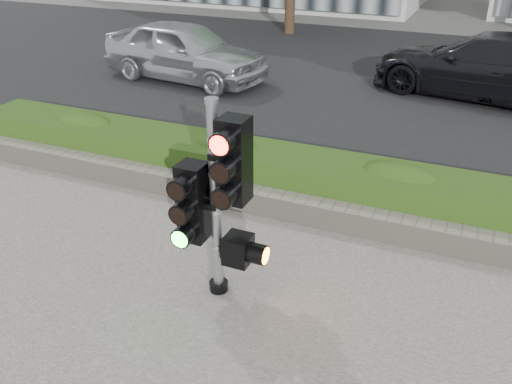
# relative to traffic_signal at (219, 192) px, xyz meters

# --- Properties ---
(ground) EXTENTS (120.00, 120.00, 0.00)m
(ground) POSITION_rel_traffic_signal_xyz_m (0.04, -0.01, -1.32)
(ground) COLOR #51514C
(ground) RESTS_ON ground
(road) EXTENTS (60.00, 13.00, 0.02)m
(road) POSITION_rel_traffic_signal_xyz_m (0.04, 9.99, -1.31)
(road) COLOR black
(road) RESTS_ON ground
(curb) EXTENTS (60.00, 0.25, 0.12)m
(curb) POSITION_rel_traffic_signal_xyz_m (0.04, 3.14, -1.26)
(curb) COLOR gray
(curb) RESTS_ON ground
(stone_wall) EXTENTS (12.00, 0.32, 0.34)m
(stone_wall) POSITION_rel_traffic_signal_xyz_m (0.04, 1.89, -1.12)
(stone_wall) COLOR gray
(stone_wall) RESTS_ON sidewalk
(hedge) EXTENTS (12.00, 1.00, 0.68)m
(hedge) POSITION_rel_traffic_signal_xyz_m (0.04, 2.54, -0.95)
(hedge) COLOR #4A7223
(hedge) RESTS_ON sidewalk
(traffic_signal) EXTENTS (0.80, 0.58, 2.33)m
(traffic_signal) POSITION_rel_traffic_signal_xyz_m (0.00, 0.00, 0.00)
(traffic_signal) COLOR black
(traffic_signal) RESTS_ON sidewalk
(car_silver) EXTENTS (4.64, 2.36, 1.51)m
(car_silver) POSITION_rel_traffic_signal_xyz_m (-4.84, 7.62, -0.54)
(car_silver) COLOR silver
(car_silver) RESTS_ON road
(car_dark) EXTENTS (5.51, 3.13, 1.50)m
(car_dark) POSITION_rel_traffic_signal_xyz_m (2.37, 9.10, -0.55)
(car_dark) COLOR black
(car_dark) RESTS_ON road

